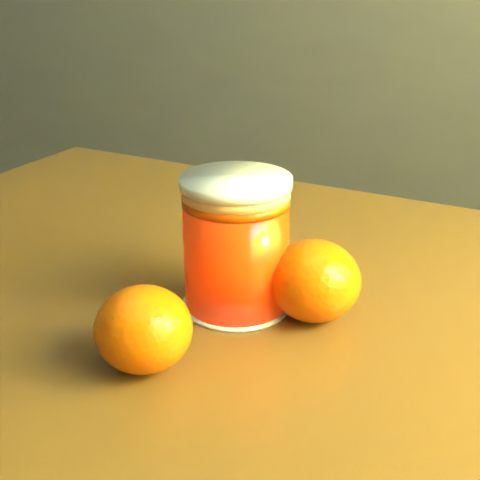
% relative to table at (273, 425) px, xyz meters
% --- Properties ---
extents(kitchen_counter, '(3.15, 0.60, 0.90)m').
position_rel_table_xyz_m(kitchen_counter, '(-0.88, 1.40, -0.17)').
color(kitchen_counter, '#424246').
rests_on(kitchen_counter, ground).
extents(table, '(0.99, 0.73, 0.71)m').
position_rel_table_xyz_m(table, '(0.00, 0.00, 0.00)').
color(table, brown).
rests_on(table, ground).
extents(juice_glass, '(0.08, 0.08, 0.10)m').
position_rel_table_xyz_m(juice_glass, '(-0.04, 0.02, 0.14)').
color(juice_glass, '#FF2B05').
rests_on(juice_glass, table).
extents(orange_front, '(0.08, 0.08, 0.06)m').
position_rel_table_xyz_m(orange_front, '(-0.06, -0.08, 0.12)').
color(orange_front, '#E05404').
rests_on(orange_front, table).
extents(orange_back, '(0.08, 0.08, 0.06)m').
position_rel_table_xyz_m(orange_back, '(0.02, 0.03, 0.12)').
color(orange_back, '#E05404').
rests_on(orange_back, table).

